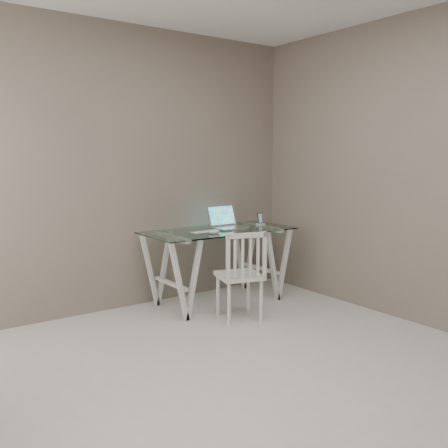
{
  "coord_description": "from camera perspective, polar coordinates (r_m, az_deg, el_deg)",
  "views": [
    {
      "loc": [
        -1.89,
        -2.19,
        1.48
      ],
      "look_at": [
        0.78,
        1.52,
        0.85
      ],
      "focal_mm": 40.0,
      "sensor_mm": 36.0,
      "label": 1
    }
  ],
  "objects": [
    {
      "name": "desk",
      "position": [
        5.02,
        -0.61,
        -4.76
      ],
      "size": [
        1.5,
        0.7,
        0.75
      ],
      "color": "silver",
      "rests_on": "ground"
    },
    {
      "name": "laptop",
      "position": [
        5.08,
        0.3,
        0.16
      ],
      "size": [
        0.33,
        0.31,
        0.22
      ],
      "color": "silver",
      "rests_on": "desk"
    },
    {
      "name": "room",
      "position": [
        2.87,
        3.95,
        12.51
      ],
      "size": [
        4.5,
        4.52,
        2.71
      ],
      "color": "beige",
      "rests_on": "ground"
    },
    {
      "name": "keyboard",
      "position": [
        4.79,
        -2.26,
        -0.92
      ],
      "size": [
        0.29,
        0.12,
        0.01
      ],
      "primitive_type": "cube",
      "color": "silver",
      "rests_on": "desk"
    },
    {
      "name": "chair",
      "position": [
        4.46,
        2.06,
        -5.46
      ],
      "size": [
        0.47,
        0.47,
        0.82
      ],
      "rotation": [
        0.0,
        0.0,
        -0.29
      ],
      "color": "silver",
      "rests_on": "ground"
    },
    {
      "name": "mouse",
      "position": [
        4.72,
        -1.13,
        -0.86
      ],
      "size": [
        0.12,
        0.07,
        0.04
      ],
      "primitive_type": "ellipsoid",
      "color": "white",
      "rests_on": "desk"
    },
    {
      "name": "phone_dock",
      "position": [
        5.32,
        4.18,
        0.29
      ],
      "size": [
        0.07,
        0.07,
        0.13
      ],
      "color": "white",
      "rests_on": "desk"
    }
  ]
}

